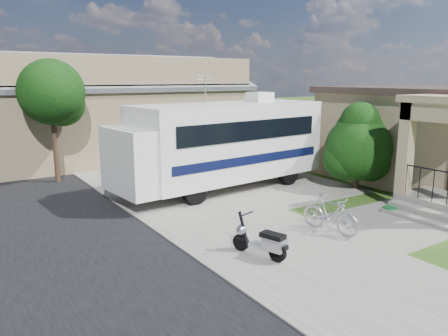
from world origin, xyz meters
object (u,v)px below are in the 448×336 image
scooter (263,241)px  bicycle (330,217)px  motorhome (222,142)px  shrub (358,145)px  garden_hose (390,211)px

scooter → bicycle: (2.36, 0.29, 0.06)m
bicycle → motorhome: bearing=77.6°
scooter → shrub: bearing=7.7°
motorhome → shrub: size_ratio=2.57×
motorhome → bicycle: bearing=-97.8°
motorhome → garden_hose: bearing=-68.8°
shrub → garden_hose: shrub is taller
shrub → scooter: size_ratio=2.26×
shrub → scooter: 7.41m
scooter → bicycle: bearing=-10.3°
motorhome → shrub: 4.79m
bicycle → garden_hose: size_ratio=4.05×
motorhome → bicycle: motorhome is taller
shrub → bicycle: bearing=-146.6°
bicycle → garden_hose: bearing=-4.7°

